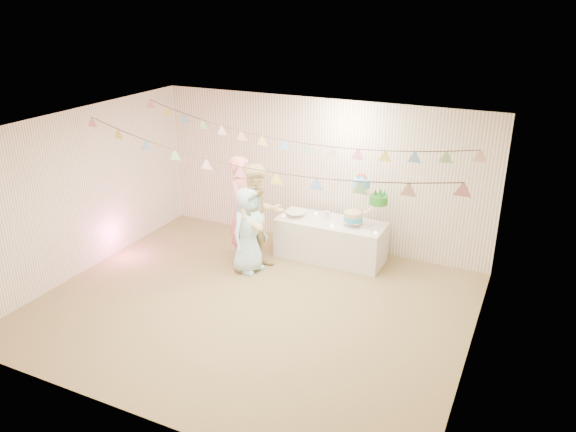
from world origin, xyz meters
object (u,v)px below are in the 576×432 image
at_px(table, 331,240).
at_px(person_adult_a, 244,209).
at_px(person_child, 249,230).
at_px(person_adult_b, 259,218).
at_px(cake_stand, 365,198).

distance_m(table, person_adult_a, 1.55).
relative_size(person_adult_a, person_child, 1.26).
relative_size(person_adult_b, person_child, 1.25).
xyz_separation_m(cake_stand, person_adult_b, (-1.47, -0.88, -0.28)).
xyz_separation_m(table, person_child, (-1.03, -0.97, 0.37)).
xyz_separation_m(cake_stand, person_child, (-1.58, -1.02, -0.45)).
bearing_deg(cake_stand, person_adult_b, -148.98).
xyz_separation_m(person_adult_a, person_adult_b, (0.38, -0.20, -0.01)).
height_order(cake_stand, person_child, cake_stand).
bearing_deg(table, person_adult_a, -153.86).
bearing_deg(cake_stand, person_adult_a, -159.60).
bearing_deg(person_adult_b, person_adult_a, 98.48).
bearing_deg(table, cake_stand, 5.19).
distance_m(cake_stand, person_adult_b, 1.74).
relative_size(table, person_child, 1.28).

